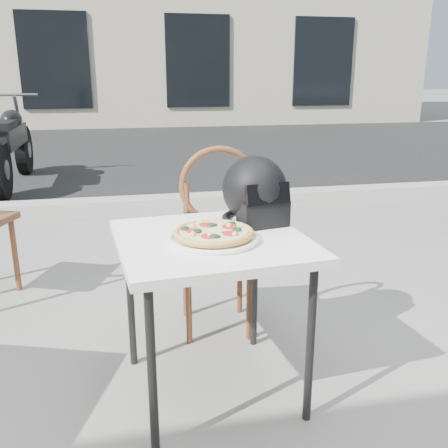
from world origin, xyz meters
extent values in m
plane|color=gray|center=(0.00, 0.00, 0.00)|extent=(80.00, 80.00, 0.00)
cube|color=black|center=(0.00, 7.00, 0.00)|extent=(30.00, 8.00, 0.00)
cube|color=#ABA8A0|center=(0.00, 3.00, 0.06)|extent=(30.00, 0.25, 0.12)
cube|color=black|center=(-1.70, 10.98, 1.60)|extent=(1.60, 0.08, 2.20)
cube|color=black|center=(1.70, 10.98, 1.60)|extent=(1.60, 0.08, 2.20)
cube|color=black|center=(5.00, 10.98, 1.60)|extent=(1.60, 0.08, 2.20)
cube|color=white|center=(0.03, -0.05, 0.66)|extent=(0.78, 0.78, 0.04)
cylinder|color=black|center=(-0.23, -0.37, 0.32)|extent=(0.04, 0.04, 0.65)
cylinder|color=black|center=(0.36, -0.32, 0.32)|extent=(0.04, 0.04, 0.65)
cylinder|color=black|center=(-0.29, 0.22, 0.32)|extent=(0.04, 0.04, 0.65)
cylinder|color=black|center=(0.30, 0.27, 0.32)|extent=(0.04, 0.04, 0.65)
cylinder|color=white|center=(0.03, -0.10, 0.69)|extent=(0.41, 0.41, 0.01)
torus|color=white|center=(0.03, -0.10, 0.70)|extent=(0.43, 0.43, 0.02)
cylinder|color=gold|center=(0.03, -0.10, 0.71)|extent=(0.36, 0.36, 0.01)
torus|color=gold|center=(0.03, -0.10, 0.72)|extent=(0.38, 0.38, 0.02)
cylinder|color=red|center=(0.03, -0.10, 0.72)|extent=(0.33, 0.33, 0.00)
cylinder|color=beige|center=(0.03, -0.10, 0.72)|extent=(0.32, 0.32, 0.00)
cylinder|color=red|center=(0.10, -0.07, 0.73)|extent=(0.07, 0.07, 0.00)
cylinder|color=red|center=(0.02, -0.03, 0.73)|extent=(0.07, 0.07, 0.00)
cylinder|color=red|center=(-0.04, -0.09, 0.73)|extent=(0.07, 0.07, 0.00)
cylinder|color=red|center=(0.00, -0.17, 0.73)|extent=(0.07, 0.07, 0.00)
cylinder|color=red|center=(0.09, -0.15, 0.73)|extent=(0.07, 0.07, 0.00)
ellipsoid|color=#123314|center=(0.04, -0.04, 0.73)|extent=(0.05, 0.04, 0.01)
ellipsoid|color=#123314|center=(-0.03, -0.11, 0.73)|extent=(0.05, 0.05, 0.01)
ellipsoid|color=#123314|center=(0.12, -0.11, 0.73)|extent=(0.05, 0.05, 0.01)
ellipsoid|color=#123314|center=(0.02, -0.18, 0.73)|extent=(0.05, 0.05, 0.01)
ellipsoid|color=#123314|center=(0.11, -0.03, 0.73)|extent=(0.05, 0.05, 0.01)
ellipsoid|color=#123314|center=(-0.07, -0.06, 0.73)|extent=(0.05, 0.05, 0.01)
cylinder|color=#E3DE8A|center=(0.05, -0.13, 0.73)|extent=(0.02, 0.03, 0.02)
cylinder|color=#E3DE8A|center=(-0.04, -0.04, 0.73)|extent=(0.03, 0.02, 0.02)
cylinder|color=#E3DE8A|center=(0.10, -0.07, 0.73)|extent=(0.03, 0.03, 0.02)
cylinder|color=#E3DE8A|center=(-0.01, -0.01, 0.73)|extent=(0.02, 0.03, 0.02)
cylinder|color=#E3DE8A|center=(0.10, -0.17, 0.73)|extent=(0.03, 0.02, 0.02)
cylinder|color=#E3DE8A|center=(-0.05, -0.14, 0.73)|extent=(0.03, 0.03, 0.02)
cylinder|color=#E3DE8A|center=(0.14, -0.08, 0.73)|extent=(0.02, 0.03, 0.02)
cylinder|color=#E3DE8A|center=(0.01, -0.17, 0.73)|extent=(0.02, 0.02, 0.02)
ellipsoid|color=black|center=(0.25, 0.13, 0.82)|extent=(0.32, 0.33, 0.28)
cube|color=black|center=(0.27, 0.05, 0.74)|extent=(0.22, 0.14, 0.11)
torus|color=black|center=(0.25, 0.13, 0.70)|extent=(0.33, 0.33, 0.02)
cube|color=black|center=(0.28, 0.01, 0.83)|extent=(0.20, 0.07, 0.09)
cube|color=brown|center=(0.15, 0.49, 0.42)|extent=(0.40, 0.40, 0.03)
cylinder|color=brown|center=(0.31, 0.63, 0.21)|extent=(0.03, 0.03, 0.41)
cylinder|color=brown|center=(0.01, 0.65, 0.21)|extent=(0.03, 0.03, 0.41)
cylinder|color=brown|center=(0.29, 0.33, 0.21)|extent=(0.03, 0.03, 0.41)
cylinder|color=brown|center=(-0.01, 0.35, 0.21)|extent=(0.03, 0.03, 0.41)
cylinder|color=brown|center=(0.29, 0.32, 0.62)|extent=(0.03, 0.03, 0.40)
cylinder|color=brown|center=(-0.01, 0.34, 0.62)|extent=(0.03, 0.03, 0.40)
torus|color=brown|center=(0.14, 0.33, 0.80)|extent=(0.37, 0.06, 0.37)
cylinder|color=brown|center=(-0.96, 1.19, 0.24)|extent=(0.04, 0.04, 0.47)
cylinder|color=black|center=(-1.57, 5.20, 0.32)|extent=(0.13, 0.64, 0.64)
cylinder|color=gray|center=(-1.57, 5.20, 0.32)|extent=(0.15, 0.21, 0.21)
cylinder|color=black|center=(-1.56, 3.71, 0.32)|extent=(0.13, 0.64, 0.64)
cylinder|color=gray|center=(-1.56, 3.71, 0.32)|extent=(0.15, 0.21, 0.21)
cube|color=black|center=(-1.56, 4.46, 0.59)|extent=(0.20, 1.12, 0.23)
ellipsoid|color=black|center=(-1.56, 4.62, 0.77)|extent=(0.24, 0.44, 0.24)
cube|color=black|center=(-1.56, 4.14, 0.75)|extent=(0.22, 0.53, 0.09)
cylinder|color=gray|center=(-1.56, 5.12, 0.66)|extent=(0.05, 0.34, 0.76)
cylinder|color=gray|center=(-1.56, 4.99, 1.04)|extent=(0.55, 0.04, 0.03)
camera|label=1|loc=(-0.29, -1.87, 1.29)|focal=40.00mm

